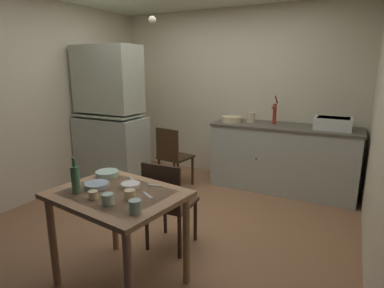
# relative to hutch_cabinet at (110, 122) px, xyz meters

# --- Properties ---
(ground_plane) EXTENTS (4.77, 4.77, 0.00)m
(ground_plane) POSITION_rel_hutch_cabinet_xyz_m (1.38, -0.60, -0.92)
(ground_plane) COLOR #936544
(wall_back) EXTENTS (3.87, 0.10, 2.52)m
(wall_back) POSITION_rel_hutch_cabinet_xyz_m (1.38, 1.25, 0.34)
(wall_back) COLOR beige
(wall_back) RESTS_ON ground
(wall_left) EXTENTS (0.10, 3.69, 2.52)m
(wall_left) POSITION_rel_hutch_cabinet_xyz_m (-0.56, -0.60, 0.34)
(wall_left) COLOR beige
(wall_left) RESTS_ON ground
(hutch_cabinet) EXTENTS (0.98, 0.56, 1.96)m
(hutch_cabinet) POSITION_rel_hutch_cabinet_xyz_m (0.00, 0.00, 0.00)
(hutch_cabinet) COLOR #AAB0A1
(hutch_cabinet) RESTS_ON ground
(counter_cabinet) EXTENTS (1.93, 0.64, 0.91)m
(counter_cabinet) POSITION_rel_hutch_cabinet_xyz_m (2.25, 0.88, -0.46)
(counter_cabinet) COLOR #AAB0A1
(counter_cabinet) RESTS_ON ground
(sink_basin) EXTENTS (0.44, 0.34, 0.15)m
(sink_basin) POSITION_rel_hutch_cabinet_xyz_m (2.84, 0.88, 0.07)
(sink_basin) COLOR white
(sink_basin) RESTS_ON counter_cabinet
(hand_pump) EXTENTS (0.05, 0.27, 0.39)m
(hand_pump) POSITION_rel_hutch_cabinet_xyz_m (2.09, 0.93, 0.16)
(hand_pump) COLOR maroon
(hand_pump) RESTS_ON counter_cabinet
(mixing_bowl_counter) EXTENTS (0.27, 0.27, 0.08)m
(mixing_bowl_counter) POSITION_rel_hutch_cabinet_xyz_m (1.51, 0.83, 0.03)
(mixing_bowl_counter) COLOR beige
(mixing_bowl_counter) RESTS_ON counter_cabinet
(stoneware_crock) EXTENTS (0.12, 0.12, 0.14)m
(stoneware_crock) POSITION_rel_hutch_cabinet_xyz_m (1.76, 0.94, 0.06)
(stoneware_crock) COLOR beige
(stoneware_crock) RESTS_ON counter_cabinet
(dining_table) EXTENTS (1.04, 0.85, 0.77)m
(dining_table) POSITION_rel_hutch_cabinet_xyz_m (1.55, -1.72, -0.27)
(dining_table) COLOR #AA7D58
(dining_table) RESTS_ON ground
(chair_far_side) EXTENTS (0.42, 0.42, 0.86)m
(chair_far_side) POSITION_rel_hutch_cabinet_xyz_m (1.62, -1.12, -0.45)
(chair_far_side) COLOR #352419
(chair_far_side) RESTS_ON ground
(chair_by_counter) EXTENTS (0.46, 0.46, 0.86)m
(chair_by_counter) POSITION_rel_hutch_cabinet_xyz_m (0.86, 0.27, -0.45)
(chair_by_counter) COLOR #322313
(chair_by_counter) RESTS_ON ground
(serving_bowl_wide) EXTENTS (0.15, 0.15, 0.03)m
(serving_bowl_wide) POSITION_rel_hutch_cabinet_xyz_m (1.58, -1.59, -0.13)
(serving_bowl_wide) COLOR white
(serving_bowl_wide) RESTS_ON dining_table
(soup_bowl_small) EXTENTS (0.19, 0.19, 0.05)m
(soup_bowl_small) POSITION_rel_hutch_cabinet_xyz_m (1.25, -1.48, -0.13)
(soup_bowl_small) COLOR #ADD1C1
(soup_bowl_small) RESTS_ON dining_table
(sauce_dish) EXTENTS (0.18, 0.18, 0.04)m
(sauce_dish) POSITION_rel_hutch_cabinet_xyz_m (1.35, -1.71, -0.13)
(sauce_dish) COLOR #9EB2C6
(sauce_dish) RESTS_ON dining_table
(mug_dark) EXTENTS (0.08, 0.08, 0.06)m
(mug_dark) POSITION_rel_hutch_cabinet_xyz_m (1.71, -1.77, -0.12)
(mug_dark) COLOR beige
(mug_dark) RESTS_ON dining_table
(teacup_cream) EXTENTS (0.08, 0.08, 0.09)m
(teacup_cream) POSITION_rel_hutch_cabinet_xyz_m (1.88, -1.93, -0.11)
(teacup_cream) COLOR #ADD1C1
(teacup_cream) RESTS_ON dining_table
(mug_tall) EXTENTS (0.08, 0.08, 0.07)m
(mug_tall) POSITION_rel_hutch_cabinet_xyz_m (1.64, -1.91, -0.11)
(mug_tall) COLOR #ADD1C1
(mug_tall) RESTS_ON dining_table
(teacup_mint) EXTENTS (0.07, 0.07, 0.06)m
(teacup_mint) POSITION_rel_hutch_cabinet_xyz_m (1.48, -1.88, -0.12)
(teacup_mint) COLOR beige
(teacup_mint) RESTS_ON dining_table
(glass_bottle) EXTENTS (0.06, 0.06, 0.27)m
(glass_bottle) POSITION_rel_hutch_cabinet_xyz_m (1.29, -1.85, -0.04)
(glass_bottle) COLOR #4C7F56
(glass_bottle) RESTS_ON dining_table
(table_knife) EXTENTS (0.21, 0.06, 0.00)m
(table_knife) POSITION_rel_hutch_cabinet_xyz_m (1.18, -1.67, -0.15)
(table_knife) COLOR silver
(table_knife) RESTS_ON dining_table
(teaspoon_near_bowl) EXTENTS (0.13, 0.09, 0.00)m
(teaspoon_near_bowl) POSITION_rel_hutch_cabinet_xyz_m (1.79, -1.66, -0.15)
(teaspoon_near_bowl) COLOR beige
(teaspoon_near_bowl) RESTS_ON dining_table
(teaspoon_by_cup) EXTENTS (0.12, 0.04, 0.00)m
(teaspoon_by_cup) POSITION_rel_hutch_cabinet_xyz_m (1.73, -1.47, -0.15)
(teaspoon_by_cup) COLOR beige
(teaspoon_by_cup) RESTS_ON dining_table
(serving_spoon) EXTENTS (0.12, 0.11, 0.00)m
(serving_spoon) POSITION_rel_hutch_cabinet_xyz_m (1.49, -1.45, -0.15)
(serving_spoon) COLOR beige
(serving_spoon) RESTS_ON dining_table
(pendant_bulb) EXTENTS (0.08, 0.08, 0.08)m
(pendant_bulb) POSITION_rel_hutch_cabinet_xyz_m (1.10, -0.51, 1.23)
(pendant_bulb) COLOR #F9EFCC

